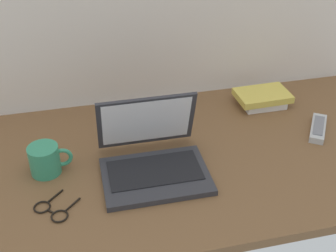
# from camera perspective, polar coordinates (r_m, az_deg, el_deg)

# --- Properties ---
(desk) EXTENTS (1.60, 0.76, 0.03)m
(desk) POSITION_cam_1_polar(r_m,az_deg,el_deg) (1.41, 2.30, -4.27)
(desk) COLOR brown
(desk) RESTS_ON ground
(laptop) EXTENTS (0.31, 0.29, 0.21)m
(laptop) POSITION_cam_1_polar(r_m,az_deg,el_deg) (1.32, -2.03, -3.95)
(laptop) COLOR #2D2D33
(laptop) RESTS_ON desk
(coffee_mug) EXTENTS (0.13, 0.09, 0.09)m
(coffee_mug) POSITION_cam_1_polar(r_m,az_deg,el_deg) (1.35, -15.47, -4.16)
(coffee_mug) COLOR #338C66
(coffee_mug) RESTS_ON desk
(remote_control_near) EXTENTS (0.13, 0.16, 0.02)m
(remote_control_near) POSITION_cam_1_polar(r_m,az_deg,el_deg) (1.58, 18.74, -0.27)
(remote_control_near) COLOR #B7B7B7
(remote_control_near) RESTS_ON desk
(eyeglasses) EXTENTS (0.14, 0.14, 0.01)m
(eyeglasses) POSITION_cam_1_polar(r_m,az_deg,el_deg) (1.25, -14.72, -10.47)
(eyeglasses) COLOR black
(eyeglasses) RESTS_ON desk
(book_stack) EXTENTS (0.20, 0.13, 0.05)m
(book_stack) POSITION_cam_1_polar(r_m,az_deg,el_deg) (1.68, 12.02, 3.55)
(book_stack) COLOR silver
(book_stack) RESTS_ON desk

